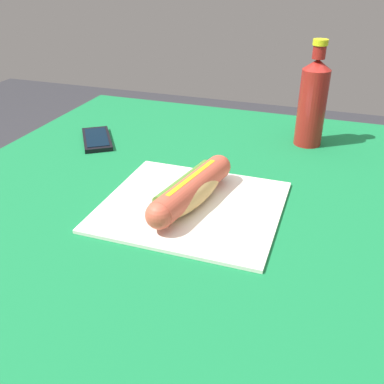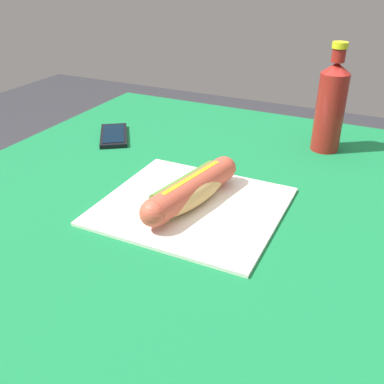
% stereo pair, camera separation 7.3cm
% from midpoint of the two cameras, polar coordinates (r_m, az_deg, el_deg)
% --- Properties ---
extents(dining_table, '(1.05, 0.89, 0.75)m').
position_cam_midpoint_polar(dining_table, '(0.85, -4.70, -9.08)').
color(dining_table, brown).
rests_on(dining_table, ground).
extents(paper_wrapper, '(0.27, 0.30, 0.01)m').
position_cam_midpoint_polar(paper_wrapper, '(0.74, -2.81, -1.90)').
color(paper_wrapper, silver).
rests_on(paper_wrapper, dining_table).
extents(hot_dog, '(0.24, 0.09, 0.05)m').
position_cam_midpoint_polar(hot_dog, '(0.73, -2.93, 0.26)').
color(hot_dog, tan).
rests_on(hot_dog, paper_wrapper).
extents(cell_phone, '(0.15, 0.13, 0.01)m').
position_cam_midpoint_polar(cell_phone, '(1.04, -14.35, 6.71)').
color(cell_phone, black).
rests_on(cell_phone, dining_table).
extents(soda_bottle, '(0.06, 0.06, 0.23)m').
position_cam_midpoint_polar(soda_bottle, '(0.99, 13.48, 11.49)').
color(soda_bottle, maroon).
rests_on(soda_bottle, dining_table).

